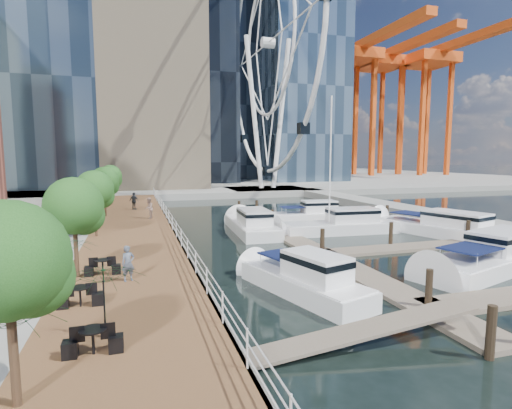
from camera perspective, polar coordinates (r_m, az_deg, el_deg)
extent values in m
plane|color=black|center=(18.89, 12.10, -13.43)|extent=(520.00, 520.00, 0.00)
cube|color=brown|center=(31.03, -17.19, -4.65)|extent=(6.00, 60.00, 1.00)
cube|color=#595954|center=(31.15, -11.65, -4.44)|extent=(0.25, 60.00, 1.00)
cube|color=gray|center=(117.92, -12.75, 3.68)|extent=(200.00, 114.00, 1.00)
cube|color=gray|center=(46.03, 21.86, -1.19)|extent=(4.00, 60.00, 1.00)
cube|color=gray|center=(71.43, 1.64, 1.96)|extent=(14.00, 12.00, 1.00)
cube|color=#6D6051|center=(28.74, 7.64, -6.11)|extent=(2.00, 32.00, 0.20)
cube|color=#6D6051|center=(30.09, 19.76, -5.87)|extent=(12.00, 2.00, 0.20)
cube|color=#6D6051|center=(38.40, 10.82, -2.92)|extent=(12.00, 2.00, 0.20)
cylinder|color=white|center=(70.82, -0.29, 12.86)|extent=(0.80, 0.80, 26.00)
cylinder|color=white|center=(72.41, 3.60, 12.71)|extent=(0.80, 0.80, 26.00)
torus|color=white|center=(73.81, 1.71, 22.09)|extent=(0.70, 44.70, 44.70)
cylinder|color=#3F2B1C|center=(10.70, -31.32, -17.79)|extent=(0.20, 0.20, 2.40)
sphere|color=#265B1E|center=(10.05, -32.06, -6.76)|extent=(2.60, 2.60, 2.60)
cylinder|color=#3F2B1C|center=(20.08, -24.30, -6.13)|extent=(0.20, 0.20, 2.40)
sphere|color=#265B1E|center=(19.75, -24.60, -0.17)|extent=(2.60, 2.60, 2.60)
cylinder|color=#3F2B1C|center=(29.87, -21.91, -1.96)|extent=(0.20, 0.20, 2.40)
sphere|color=#265B1E|center=(29.64, -22.09, 2.06)|extent=(2.60, 2.60, 2.60)
cylinder|color=#3F2B1C|center=(39.76, -20.71, 0.15)|extent=(0.20, 0.20, 2.40)
sphere|color=#265B1E|center=(39.59, -20.84, 3.17)|extent=(2.60, 2.60, 2.60)
cylinder|color=#3F2B1C|center=(49.70, -19.99, 1.42)|extent=(0.20, 0.20, 2.40)
sphere|color=#265B1E|center=(49.56, -20.09, 3.83)|extent=(2.60, 2.60, 2.60)
imported|color=#4B5565|center=(18.75, -17.81, -8.00)|extent=(0.67, 0.55, 1.60)
imported|color=gray|center=(37.03, -15.06, -0.49)|extent=(0.91, 1.07, 1.90)
imported|color=#2F353B|center=(43.82, -17.01, 0.50)|extent=(1.13, 1.00, 1.84)
imported|color=#0F3817|center=(10.85, -31.68, -17.74)|extent=(2.92, 2.96, 2.31)
imported|color=#0D3217|center=(13.20, -20.88, -12.92)|extent=(2.85, 2.89, 2.25)
imported|color=#103C24|center=(18.57, -25.22, -7.64)|extent=(3.08, 3.11, 2.12)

